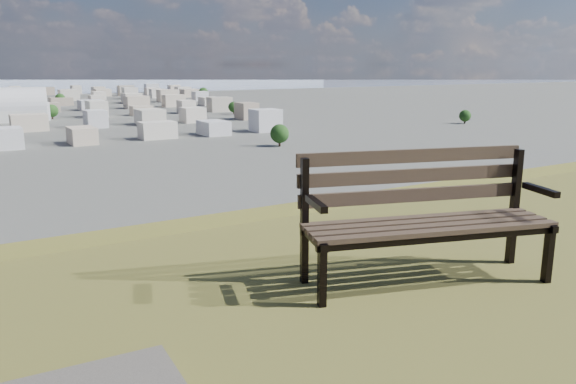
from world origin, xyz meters
TOP-DOWN VIEW (x-y plane):
  - park_bench at (0.32, 1.98)m, footprint 1.91×1.08m

SIDE VIEW (x-z plane):
  - park_bench at x=0.32m, z-range 25.06..26.02m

